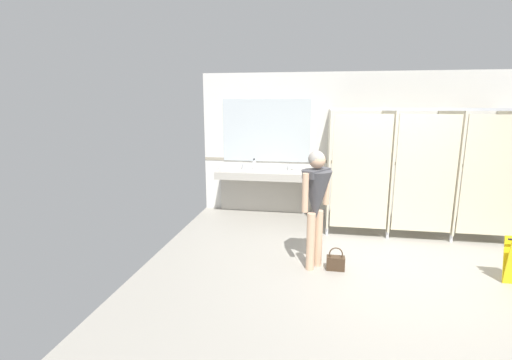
# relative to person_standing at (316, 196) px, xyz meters

# --- Properties ---
(ground_plane) EXTENTS (6.69, 5.46, 0.10)m
(ground_plane) POSITION_rel_person_standing_xyz_m (1.04, 0.13, -1.05)
(ground_plane) COLOR #9E998E
(wall_back) EXTENTS (6.69, 0.12, 2.75)m
(wall_back) POSITION_rel_person_standing_xyz_m (1.04, 2.63, 0.38)
(wall_back) COLOR silver
(wall_back) RESTS_ON ground_plane
(wall_back_tile_band) EXTENTS (6.69, 0.01, 0.06)m
(wall_back_tile_band) POSITION_rel_person_standing_xyz_m (1.04, 2.56, 0.05)
(wall_back_tile_band) COLOR #9E937F
(wall_back_tile_band) RESTS_ON wall_back
(vanity_counter) EXTENTS (1.84, 0.57, 0.99)m
(vanity_counter) POSITION_rel_person_standing_xyz_m (-1.03, 2.35, -0.36)
(vanity_counter) COLOR #B2ADA3
(vanity_counter) RESTS_ON ground_plane
(mirror_panel) EXTENTS (1.74, 0.02, 1.23)m
(mirror_panel) POSITION_rel_person_standing_xyz_m (-1.03, 2.55, 0.64)
(mirror_panel) COLOR silver
(mirror_panel) RESTS_ON wall_back
(bathroom_stalls) EXTENTS (2.99, 1.31, 2.11)m
(bathroom_stalls) POSITION_rel_person_standing_xyz_m (1.66, 1.68, 0.10)
(bathroom_stalls) COLOR beige
(bathroom_stalls) RESTS_ON ground_plane
(person_standing) EXTENTS (0.55, 0.55, 1.59)m
(person_standing) POSITION_rel_person_standing_xyz_m (0.00, 0.00, 0.00)
(person_standing) COLOR #DBAD89
(person_standing) RESTS_ON ground_plane
(handbag) EXTENTS (0.24, 0.13, 0.32)m
(handbag) POSITION_rel_person_standing_xyz_m (0.29, -0.03, -0.89)
(handbag) COLOR #3F2D1E
(handbag) RESTS_ON ground_plane
(soap_dispenser) EXTENTS (0.07, 0.07, 0.22)m
(soap_dispenser) POSITION_rel_person_standing_xyz_m (-1.25, 2.43, -0.03)
(soap_dispenser) COLOR white
(soap_dispenser) RESTS_ON vanity_counter
(paper_cup) EXTENTS (0.07, 0.07, 0.09)m
(paper_cup) POSITION_rel_person_standing_xyz_m (-1.34, 2.14, -0.08)
(paper_cup) COLOR white
(paper_cup) RESTS_ON vanity_counter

